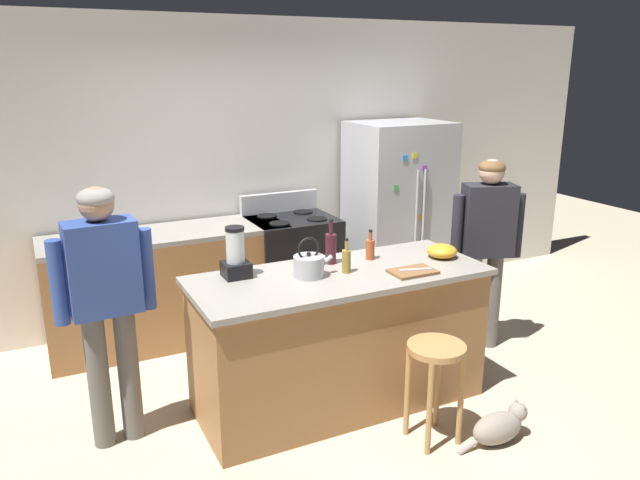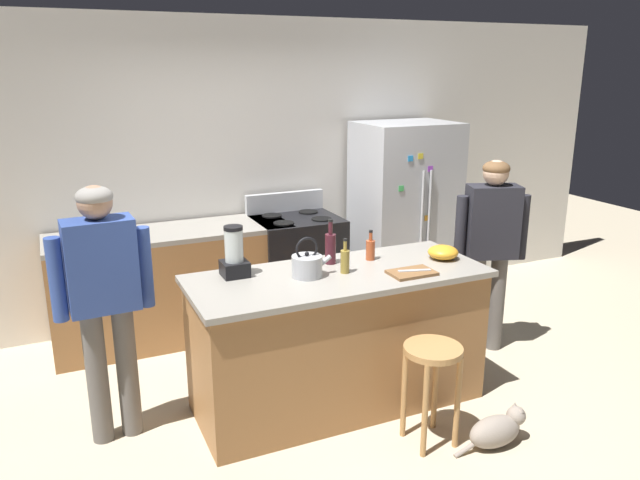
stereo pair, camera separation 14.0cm
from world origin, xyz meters
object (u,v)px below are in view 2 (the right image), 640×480
Objects in this scene: person_by_sink_right at (491,238)px; bar_stool at (432,368)px; bottle_wine at (330,247)px; refrigerator at (404,214)px; tea_kettle at (307,265)px; person_by_island_left at (104,291)px; chef_knife at (414,270)px; cat at (497,430)px; kitchen_island at (338,339)px; cutting_board at (412,273)px; mixing_bowl at (443,252)px; blender_appliance at (234,255)px; bottle_vinegar at (345,260)px; bottle_cooking_sauce at (370,249)px; stove_range at (297,267)px.

bar_stool is at bearing -141.43° from person_by_sink_right.
person_by_sink_right is 1.45m from bottle_wine.
tea_kettle is at bearing -138.27° from refrigerator.
person_by_island_left reaches higher than chef_knife.
person_by_island_left is 7.40× the size of chef_knife.
cat is (0.36, -0.21, -0.40)m from bar_stool.
kitchen_island is 0.68m from cutting_board.
bottle_wine is (0.04, 0.21, 0.59)m from kitchen_island.
kitchen_island reaches higher than bar_stool.
bottle_wine is 1.44× the size of chef_knife.
mixing_bowl is (-0.67, -0.29, 0.05)m from person_by_sink_right.
person_by_sink_right is at bearing 41.16° from chef_knife.
blender_appliance reaches higher than bar_stool.
bar_stool is at bearing -66.95° from bottle_vinegar.
chef_knife is at bearing 73.19° from bar_stool.
mixing_bowl is (0.48, -0.19, -0.03)m from bottle_cooking_sauce.
stove_range is 2.18m from bar_stool.
bottle_wine is at bearing 163.21° from mixing_bowl.
blender_appliance is 0.48m from tea_kettle.
refrigerator is at bearing 47.22° from bottle_vinegar.
stove_range is 2.45m from cat.
kitchen_island is 6.66× the size of cutting_board.
bar_stool is 0.95m from mixing_bowl.
stove_range is 0.72× the size of person_by_sink_right.
refrigerator is 8.18× the size of bottle_cooking_sauce.
person_by_sink_right is at bearing 38.57° from bar_stool.
refrigerator is 1.74m from bottle_cooking_sauce.
mixing_bowl is at bearing -9.92° from blender_appliance.
refrigerator is 2.72× the size of bar_stool.
bottle_vinegar reaches higher than cat.
person_by_sink_right is 2.13m from blender_appliance.
kitchen_island is 7.25× the size of tea_kettle.
kitchen_island is 0.92m from blender_appliance.
refrigerator reaches higher than tea_kettle.
refrigerator reaches higher than bottle_cooking_sauce.
mixing_bowl reaches higher than cat.
stove_range is at bearing 178.75° from refrigerator.
bottle_vinegar is (1.50, -0.22, 0.06)m from person_by_island_left.
cat is 2.40× the size of bottle_cooking_sauce.
person_by_island_left is 7.53× the size of bottle_cooking_sauce.
person_by_island_left is at bearing 171.48° from tea_kettle.
mixing_bowl is at bearing -72.25° from stove_range.
person_by_sink_right is 5.74× the size of tea_kettle.
kitchen_island is 0.71m from chef_knife.
person_by_island_left reaches higher than blender_appliance.
blender_appliance is 1.48m from mixing_bowl.
tea_kettle reaches higher than bottle_cooking_sauce.
bottle_wine is at bearing 107.82° from bar_stool.
tea_kettle is (-0.55, -0.15, 0.00)m from bottle_cooking_sauce.
refrigerator is 5.89× the size of cutting_board.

